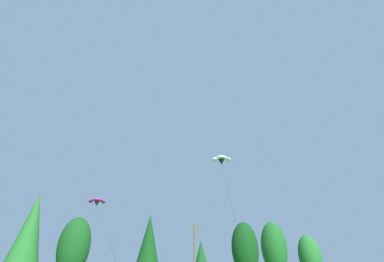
# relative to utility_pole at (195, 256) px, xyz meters

# --- Properties ---
(treeline_tree_d) EXTENTS (4.82, 4.82, 14.64)m
(treeline_tree_d) POSITION_rel_utility_pole_xyz_m (-24.77, 7.78, 3.71)
(treeline_tree_d) COLOR #472D19
(treeline_tree_d) RESTS_ON ground_plane
(treeline_tree_e) EXTENTS (4.73, 4.73, 10.84)m
(treeline_tree_e) POSITION_rel_utility_pole_xyz_m (-18.04, 4.53, 1.09)
(treeline_tree_e) COLOR #472D19
(treeline_tree_e) RESTS_ON ground_plane
(treeline_tree_f) EXTENTS (4.28, 4.28, 12.19)m
(treeline_tree_f) POSITION_rel_utility_pole_xyz_m (-6.39, 4.74, 2.17)
(treeline_tree_f) COLOR #472D19
(treeline_tree_f) RESTS_ON ground_plane
(treeline_tree_g) EXTENTS (3.56, 3.56, 8.92)m
(treeline_tree_g) POSITION_rel_utility_pole_xyz_m (4.91, 7.71, 0.12)
(treeline_tree_g) COLOR #472D19
(treeline_tree_g) RESTS_ON ground_plane
(treeline_tree_h) EXTENTS (5.10, 5.10, 12.24)m
(treeline_tree_h) POSITION_rel_utility_pole_xyz_m (12.48, 3.92, 1.94)
(treeline_tree_h) COLOR #472D19
(treeline_tree_h) RESTS_ON ground_plane
(treeline_tree_i) EXTENTS (5.54, 5.54, 13.86)m
(treeline_tree_i) POSITION_rel_utility_pole_xyz_m (23.29, 8.46, 2.92)
(treeline_tree_i) COLOR #472D19
(treeline_tree_i) RESTS_ON ground_plane
(treeline_tree_j) EXTENTS (4.84, 4.84, 11.26)m
(treeline_tree_j) POSITION_rel_utility_pole_xyz_m (31.35, 6.43, 1.35)
(treeline_tree_j) COLOR #472D19
(treeline_tree_j) RESTS_ON ground_plane
(utility_pole) EXTENTS (2.20, 0.26, 10.40)m
(utility_pole) POSITION_rel_utility_pole_xyz_m (0.00, 0.00, 0.00)
(utility_pole) COLOR brown
(utility_pole) RESTS_ON ground_plane
(parafoil_kite_high_magenta) EXTENTS (2.24, 20.97, 9.94)m
(parafoil_kite_high_magenta) POSITION_rel_utility_pole_xyz_m (-16.72, -5.94, 5.57)
(parafoil_kite_high_magenta) COLOR #D12893
(parafoil_kite_mid_white) EXTENTS (6.12, 11.98, 15.98)m
(parafoil_kite_mid_white) POSITION_rel_utility_pole_xyz_m (-1.63, -12.78, 11.45)
(parafoil_kite_mid_white) COLOR white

